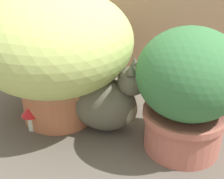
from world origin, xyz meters
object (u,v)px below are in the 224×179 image
cat (108,102)px  mushroom_ornament_red (31,113)px  mushroom_ornament_pink (57,112)px  grass_planter (54,47)px  leafy_planter (188,89)px

cat → mushroom_ornament_red: (-0.30, -0.02, -0.05)m
cat → mushroom_ornament_pink: bearing=-172.5°
grass_planter → cat: bearing=-21.2°
grass_planter → cat: (0.21, -0.08, -0.19)m
leafy_planter → cat: 0.32m
mushroom_ornament_pink → cat: bearing=7.5°
grass_planter → mushroom_ornament_red: 0.28m
mushroom_ornament_pink → mushroom_ornament_red: bearing=179.5°
grass_planter → mushroom_ornament_red: (-0.09, -0.11, -0.24)m
grass_planter → mushroom_ornament_red: size_ratio=5.63×
mushroom_ornament_pink → grass_planter: bearing=98.7°
cat → mushroom_ornament_red: 0.31m
grass_planter → mushroom_ornament_pink: 0.25m
mushroom_ornament_red → mushroom_ornament_pink: size_ratio=0.89×
grass_planter → leafy_planter: 0.53m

